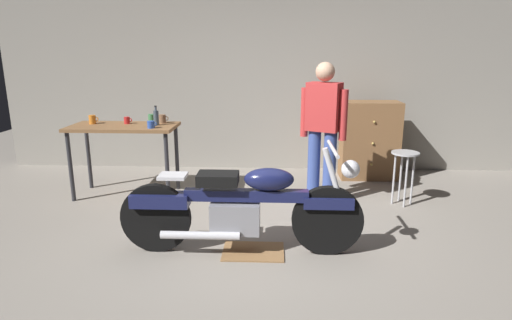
{
  "coord_description": "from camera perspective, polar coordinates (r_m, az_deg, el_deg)",
  "views": [
    {
      "loc": [
        0.16,
        -3.76,
        1.8
      ],
      "look_at": [
        -0.04,
        0.7,
        0.65
      ],
      "focal_mm": 30.09,
      "sensor_mm": 36.0,
      "label": 1
    }
  ],
  "objects": [
    {
      "name": "workbench",
      "position": [
        5.56,
        -17.17,
        3.3
      ],
      "size": [
        1.3,
        0.64,
        0.9
      ],
      "color": "brown",
      "rests_on": "ground_plane"
    },
    {
      "name": "wooden_dresser",
      "position": [
        6.34,
        14.84,
        2.57
      ],
      "size": [
        0.8,
        0.47,
        1.1
      ],
      "color": "brown",
      "rests_on": "ground_plane"
    },
    {
      "name": "mug_red_diner",
      "position": [
        5.63,
        -16.76,
        5.07
      ],
      "size": [
        0.1,
        0.07,
        0.09
      ],
      "color": "red",
      "rests_on": "workbench"
    },
    {
      "name": "shop_stool",
      "position": [
        5.34,
        19.14,
        -0.49
      ],
      "size": [
        0.32,
        0.32,
        0.64
      ],
      "color": "#B2B2B7",
      "rests_on": "ground_plane"
    },
    {
      "name": "bottle",
      "position": [
        5.42,
        -13.13,
        5.54
      ],
      "size": [
        0.06,
        0.06,
        0.24
      ],
      "color": "#3F4C59",
      "rests_on": "workbench"
    },
    {
      "name": "person_standing",
      "position": [
        5.1,
        8.91,
        4.38
      ],
      "size": [
        0.52,
        0.37,
        1.67
      ],
      "rotation": [
        0.0,
        0.0,
        2.67
      ],
      "color": "#3A4F99",
      "rests_on": "ground_plane"
    },
    {
      "name": "back_wall",
      "position": [
        6.57,
        1.2,
        12.24
      ],
      "size": [
        8.0,
        0.12,
        3.1
      ],
      "primitive_type": "cube",
      "color": "gray",
      "rests_on": "ground_plane"
    },
    {
      "name": "drip_tray",
      "position": [
        4.02,
        -0.36,
        -12.05
      ],
      "size": [
        0.56,
        0.4,
        0.01
      ],
      "primitive_type": "cube",
      "color": "olive",
      "rests_on": "ground_plane"
    },
    {
      "name": "mug_orange_travel",
      "position": [
        5.77,
        -20.9,
        5.06
      ],
      "size": [
        0.12,
        0.08,
        0.11
      ],
      "color": "orange",
      "rests_on": "workbench"
    },
    {
      "name": "motorcycle",
      "position": [
        3.85,
        -1.78,
        -6.12
      ],
      "size": [
        2.19,
        0.6,
        1.0
      ],
      "rotation": [
        0.0,
        0.0,
        0.0
      ],
      "color": "black",
      "rests_on": "ground_plane"
    },
    {
      "name": "mug_brown_stoneware",
      "position": [
        5.58,
        -12.31,
        5.38
      ],
      "size": [
        0.12,
        0.09,
        0.11
      ],
      "color": "brown",
      "rests_on": "workbench"
    },
    {
      "name": "mug_blue_enamel",
      "position": [
        5.24,
        -13.78,
        4.59
      ],
      "size": [
        0.11,
        0.08,
        0.09
      ],
      "color": "#2D51AD",
      "rests_on": "workbench"
    },
    {
      "name": "ground_plane",
      "position": [
        4.18,
        0.15,
        -11.1
      ],
      "size": [
        12.0,
        12.0,
        0.0
      ],
      "primitive_type": "plane",
      "color": "gray"
    },
    {
      "name": "mug_green_speckled",
      "position": [
        5.62,
        -13.72,
        5.38
      ],
      "size": [
        0.11,
        0.08,
        0.11
      ],
      "color": "#3D7F4C",
      "rests_on": "workbench"
    }
  ]
}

